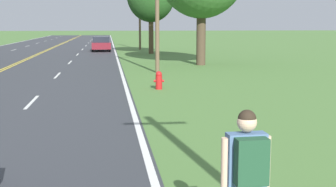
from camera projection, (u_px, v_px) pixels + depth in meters
name	position (u px, v px, depth m)	size (l,w,h in m)	color
hitchhiker_person	(247.00, 168.00, 5.60)	(0.62, 0.44, 1.83)	#38476B
fire_hydrant	(159.00, 80.00, 20.43)	(0.45, 0.29, 0.80)	red
utility_pole_far	(140.00, 7.00, 51.63)	(1.80, 0.24, 9.04)	brown
car_maroon_sedan_receding	(101.00, 44.00, 49.28)	(2.10, 4.78, 1.51)	black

